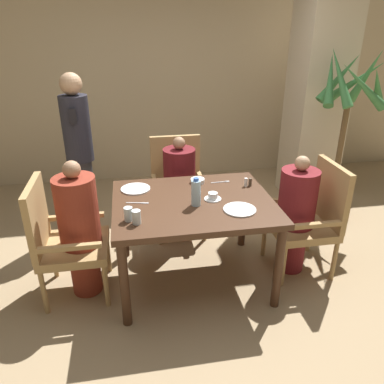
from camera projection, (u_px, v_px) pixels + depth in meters
The scene contains 23 objects.
ground_plane at pixel (193, 278), 3.32m from camera, with size 16.00×16.00×0.00m, color #9E8460.
wall_back at pixel (160, 77), 4.99m from camera, with size 8.00×0.06×2.80m.
pillar_stone at pixel (318, 89), 4.41m from camera, with size 0.58×0.58×2.70m.
dining_table at pixel (193, 210), 3.04m from camera, with size 1.28×1.03×0.76m.
chair_left_side at pixel (61, 237), 2.94m from camera, with size 0.53×0.53×0.99m.
diner_in_left_chair at pixel (80, 228), 2.93m from camera, with size 0.32×0.32×1.15m.
chair_far_side at pixel (178, 183), 3.94m from camera, with size 0.53×0.53×0.99m.
diner_in_far_chair at pixel (180, 186), 3.79m from camera, with size 0.32×0.32×1.07m.
chair_right_side at pixel (312, 216), 3.27m from camera, with size 0.53×0.53×0.99m.
diner_in_right_chair at pixel (296, 214), 3.23m from camera, with size 0.32×0.32×1.08m.
standing_host at pixel (79, 150), 3.81m from camera, with size 0.28×0.31×1.64m.
potted_palm at pixel (339, 158), 4.02m from camera, with size 0.73×0.78×1.87m.
plate_main_left at pixel (240, 209), 2.84m from camera, with size 0.25×0.25×0.01m.
plate_main_right at pixel (136, 189), 3.19m from camera, with size 0.25×0.25×0.01m.
teacup_with_saucer at pixel (213, 197), 3.01m from camera, with size 0.14×0.14×0.06m.
bowl_small at pixel (198, 181), 3.32m from camera, with size 0.12×0.12×0.04m.
water_bottle at pixel (196, 193), 2.88m from camera, with size 0.07×0.07×0.23m.
glass_tall_near at pixel (136, 217), 2.64m from camera, with size 0.06×0.06×0.10m.
glass_tall_mid at pixel (128, 214), 2.68m from camera, with size 0.06×0.06×0.10m.
salt_shaker at pixel (246, 182), 3.25m from camera, with size 0.03×0.03×0.07m.
pepper_shaker at pixel (250, 182), 3.26m from camera, with size 0.03×0.03×0.07m.
fork_beside_plate at pixel (222, 182), 3.34m from camera, with size 0.17×0.03×0.00m.
knife_beside_plate at pixel (139, 203), 2.95m from camera, with size 0.18×0.05×0.00m.
Camera 1 is at (-0.48, -2.66, 2.07)m, focal length 35.00 mm.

